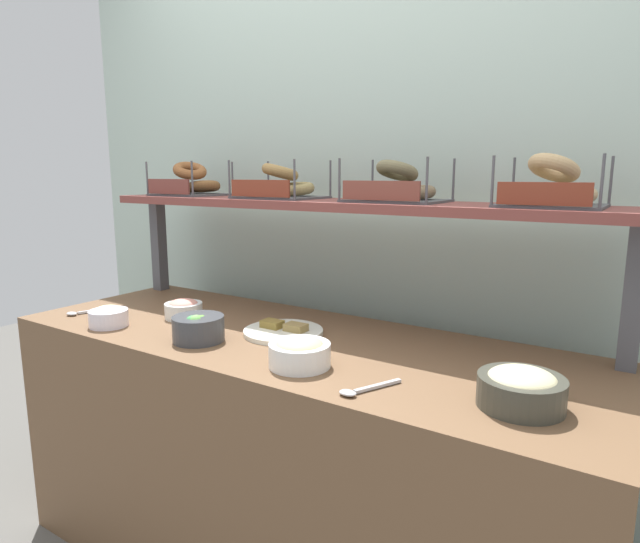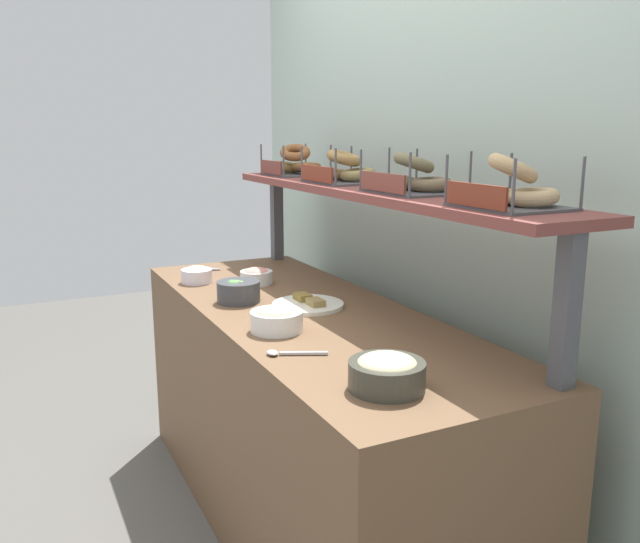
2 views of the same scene
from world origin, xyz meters
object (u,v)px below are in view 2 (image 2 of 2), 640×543
object	(u,v)px
bowl_veggie_mix	(238,291)
bowl_tuna_salad	(387,372)
bagel_basket_cinnamon_raisin	(295,165)
serving_spoon_by_edge	(194,270)
bowl_lox_spread	(256,276)
serving_plate_white	(308,304)
bagel_basket_everything	(343,171)
bowl_egg_salad	(277,319)
serving_spoon_near_plate	(286,353)
bagel_basket_plain	(510,190)
bagel_basket_poppy	(412,179)
bowl_scallion_spread	(197,274)

from	to	relation	value
bowl_veggie_mix	bowl_tuna_salad	bearing A→B (deg)	3.06
bagel_basket_cinnamon_raisin	bowl_tuna_salad	bearing A→B (deg)	-15.52
serving_spoon_by_edge	bowl_tuna_salad	bearing A→B (deg)	2.00
bagel_basket_cinnamon_raisin	bowl_veggie_mix	bearing A→B (deg)	-42.72
bowl_lox_spread	bowl_veggie_mix	world-z (taller)	bowl_veggie_mix
serving_spoon_by_edge	bowl_lox_spread	bearing A→B (deg)	25.26
serving_plate_white	bagel_basket_everything	bearing A→B (deg)	128.67
bowl_egg_salad	serving_spoon_near_plate	world-z (taller)	bowl_egg_salad
serving_spoon_near_plate	bagel_basket_plain	size ratio (longest dim) A/B	0.59
bagel_basket_everything	bowl_egg_salad	bearing A→B (deg)	-48.05
bowl_tuna_salad	serving_plate_white	size ratio (longest dim) A/B	0.74
bowl_egg_salad	serving_spoon_by_edge	xyz separation A→B (m)	(-1.01, 0.01, -0.03)
serving_spoon_near_plate	bagel_basket_cinnamon_raisin	world-z (taller)	bagel_basket_cinnamon_raisin
bagel_basket_everything	bowl_lox_spread	bearing A→B (deg)	-128.62
bowl_tuna_salad	bagel_basket_plain	world-z (taller)	bagel_basket_plain
bowl_veggie_mix	serving_spoon_near_plate	bearing A→B (deg)	-6.76
bowl_veggie_mix	serving_plate_white	bearing A→B (deg)	48.75
bowl_tuna_salad	bagel_basket_poppy	world-z (taller)	bagel_basket_poppy
bowl_scallion_spread	bowl_egg_salad	bearing A→B (deg)	3.09
bowl_egg_salad	bowl_lox_spread	world-z (taller)	bowl_egg_salad
bowl_veggie_mix	bowl_scallion_spread	xyz separation A→B (m)	(-0.38, -0.05, -0.01)
bowl_scallion_spread	serving_plate_white	world-z (taller)	bowl_scallion_spread
bowl_egg_salad	serving_spoon_near_plate	bearing A→B (deg)	-15.89
bowl_lox_spread	bagel_basket_everything	distance (m)	0.57
bowl_veggie_mix	serving_spoon_by_edge	bearing A→B (deg)	-179.69
bowl_scallion_spread	serving_plate_white	xyz separation A→B (m)	(0.56, 0.26, -0.03)
bowl_veggie_mix	bagel_basket_cinnamon_raisin	distance (m)	0.80
serving_plate_white	bagel_basket_poppy	bearing A→B (deg)	43.01
bowl_veggie_mix	bagel_basket_poppy	world-z (taller)	bagel_basket_poppy
bowl_veggie_mix	bagel_basket_poppy	xyz separation A→B (m)	(0.45, 0.46, 0.43)
bowl_veggie_mix	bagel_basket_everything	bearing A→B (deg)	92.26
serving_plate_white	bowl_egg_salad	bearing A→B (deg)	-44.64
bagel_basket_cinnamon_raisin	bagel_basket_poppy	xyz separation A→B (m)	(0.95, 0.00, -0.00)
bowl_lox_spread	bowl_scallion_spread	xyz separation A→B (m)	(-0.14, -0.22, 0.00)
bowl_veggie_mix	serving_spoon_near_plate	world-z (taller)	bowl_veggie_mix
bagel_basket_everything	bagel_basket_poppy	xyz separation A→B (m)	(0.47, 0.01, -0.00)
bowl_scallion_spread	bagel_basket_cinnamon_raisin	xyz separation A→B (m)	(-0.11, 0.51, 0.44)
serving_spoon_near_plate	bagel_basket_plain	world-z (taller)	bagel_basket_plain
serving_plate_white	serving_spoon_near_plate	world-z (taller)	serving_plate_white
bowl_lox_spread	serving_plate_white	xyz separation A→B (m)	(0.43, 0.04, -0.02)
bowl_scallion_spread	bowl_veggie_mix	bearing A→B (deg)	7.65
bowl_egg_salad	bowl_veggie_mix	size ratio (longest dim) A/B	1.05
bagel_basket_cinnamon_raisin	bowl_scallion_spread	bearing A→B (deg)	-77.39
bowl_lox_spread	bowl_veggie_mix	xyz separation A→B (m)	(0.25, -0.17, 0.01)
bowl_veggie_mix	serving_spoon_by_edge	distance (m)	0.61
bowl_lox_spread	bagel_basket_cinnamon_raisin	world-z (taller)	bagel_basket_cinnamon_raisin
bowl_veggie_mix	serving_spoon_by_edge	size ratio (longest dim) A/B	0.95
bagel_basket_cinnamon_raisin	serving_spoon_near_plate	bearing A→B (deg)	-25.37
bowl_tuna_salad	bagel_basket_poppy	distance (m)	0.79
bowl_scallion_spread	bagel_basket_everything	size ratio (longest dim) A/B	0.43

